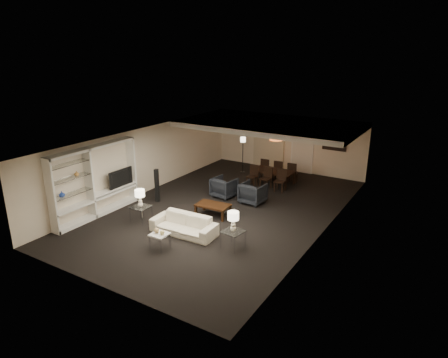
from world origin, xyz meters
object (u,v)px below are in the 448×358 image
Objects in this scene: coffee_table at (213,210)px; chair_nl at (252,176)px; pendant_light at (276,137)px; chair_fr at (293,172)px; table_lamp_right at (233,222)px; chair_fm at (279,170)px; chair_fl at (266,168)px; side_table_right at (233,239)px; floor_lamp at (243,155)px; sofa at (184,225)px; chair_nr at (280,181)px; vase_amber at (77,173)px; table_lamp_left at (140,198)px; side_table_left at (141,214)px; floor_speaker at (157,186)px; chair_nm at (266,178)px; armchair_left at (224,187)px; television at (119,177)px; dining_table at (273,177)px; armchair_right at (253,193)px; marble_table at (160,241)px; vase_blue at (62,194)px.

chair_nl is at bearing 94.60° from coffee_table.
chair_fr is at bearing 36.16° from pendant_light.
coffee_table is 1.94× the size of table_lamp_right.
coffee_table is at bearing 80.02° from chair_fm.
chair_fl is 1.20m from chair_fr.
side_table_right is 7.14m from floor_lamp.
pendant_light is 0.47× the size of coffee_table.
chair_nr is at bearing 76.69° from sofa.
vase_amber is at bearing 52.62° from chair_fr.
chair_nr is at bearing 108.94° from chair_fm.
table_lamp_left is at bearing 75.29° from chair_fl.
side_table_left is 0.45× the size of floor_speaker.
chair_fr is at bearing 36.03° from floor_speaker.
chair_nm and chair_fl have the same top height.
pendant_light is 3.05m from armchair_left.
chair_nr reaches higher than side_table_right.
table_lamp_right is 5.00m from television.
table_lamp_left reaches higher than chair_fl.
floor_speaker is 3.92m from chair_nl.
table_lamp_right is at bearing -39.41° from floor_speaker.
side_table_left is 0.64× the size of chair_nl.
pendant_light is 1.72m from chair_nm.
side_table_left is at bearing 177.48° from sofa.
chair_fr is at bearing 97.04° from side_table_right.
chair_fm is at bearing 178.31° from chair_fl.
sofa is at bearing 106.42° from armchair_left.
dining_table is at bearing 84.17° from chair_fm.
dining_table is at bearing 103.82° from side_table_right.
table_lamp_left is at bearing 58.75° from armchair_right.
chair_nm and chair_fm have the same top height.
vase_amber is at bearing -168.30° from table_lamp_right.
coffee_table is 2.44m from floor_speaker.
chair_nm reaches higher than marble_table.
chair_nr is 1.77m from chair_fl.
table_lamp_right is 0.55× the size of television.
side_table_right is 6.35m from chair_fm.
chair_nr is (0.33, 1.60, 0.06)m from armchair_right.
chair_nr is at bearing 61.75° from side_table_left.
armchair_right is 1.49× the size of side_table_right.
side_table_left is 0.53× the size of television.
side_table_right is 5.28m from chair_nl.
pendant_light is 3.29× the size of vase_amber.
coffee_table is at bearing -73.45° from television.
pendant_light reaches higher than vase_amber.
table_lamp_left is at bearing -136.74° from coffee_table.
chair_nm is (-1.37, 4.90, 0.17)m from side_table_right.
dining_table is (-1.37, 5.55, 0.03)m from side_table_right.
vase_blue reaches higher than chair_fr.
chair_nm is (3.62, 5.93, -1.21)m from vase_amber.
armchair_left reaches higher than side_table_left.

